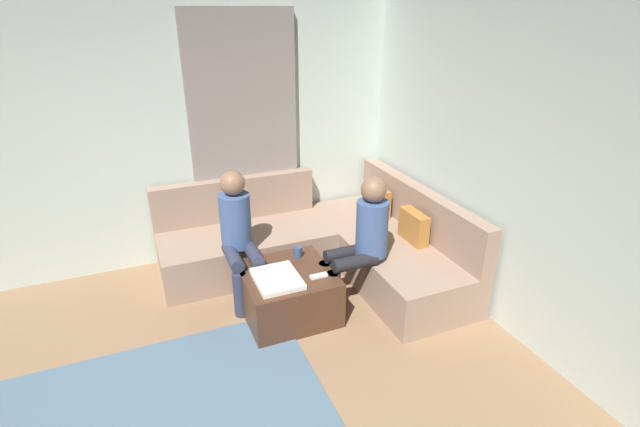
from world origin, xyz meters
The scene contains 10 objects.
wall_back centered at (0.00, 2.94, 1.35)m, with size 6.00×0.12×2.70m, color silver.
wall_left centered at (-2.94, 0.00, 1.35)m, with size 0.12×6.00×2.70m, color silver.
curtain_panel centered at (-2.84, 1.30, 1.25)m, with size 0.06×1.10×2.50m, color gray.
sectional_couch centered at (-2.08, 1.88, 0.28)m, with size 2.10×2.55×0.87m.
ottoman centered at (-1.49, 1.27, 0.21)m, with size 0.76×0.76×0.42m, color #4C2D1E.
folded_blanket centered at (-1.39, 1.15, 0.44)m, with size 0.44×0.36×0.04m, color white.
coffee_mug centered at (-1.71, 1.45, 0.47)m, with size 0.08×0.08×0.10m, color #334C72.
game_remote centered at (-1.31, 1.49, 0.43)m, with size 0.05×0.15×0.02m, color white.
person_on_couch_back centered at (-1.41, 1.93, 0.66)m, with size 0.30×0.60×1.20m.
person_on_couch_side centered at (-1.93, 0.97, 0.66)m, with size 0.60×0.30×1.20m.
Camera 1 is at (1.80, 0.20, 2.50)m, focal length 26.27 mm.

